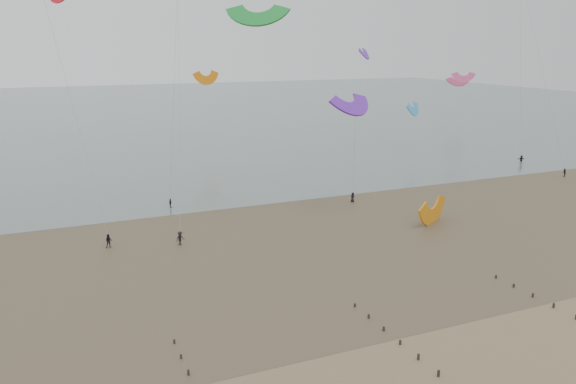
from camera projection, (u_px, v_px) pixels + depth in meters
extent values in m
plane|color=brown|center=(387.00, 380.00, 43.50)|extent=(500.00, 500.00, 0.00)
plane|color=#475654|center=(109.00, 111.00, 221.45)|extent=(500.00, 500.00, 0.00)
plane|color=#473A28|center=(243.00, 240.00, 74.64)|extent=(500.00, 500.00, 0.00)
ellipsoid|color=slate|center=(114.00, 304.00, 56.25)|extent=(23.60, 14.36, 0.01)
ellipsoid|color=slate|center=(314.00, 223.00, 81.86)|extent=(33.64, 18.32, 0.01)
ellipsoid|color=slate|center=(527.00, 212.00, 87.26)|extent=(19.65, 13.67, 0.01)
cube|color=black|center=(188.00, 373.00, 44.14)|extent=(0.16, 0.16, 0.51)
cube|color=black|center=(181.00, 357.00, 46.48)|extent=(0.16, 0.16, 0.48)
cube|color=black|center=(174.00, 342.00, 48.83)|extent=(0.16, 0.16, 0.45)
cube|color=black|center=(439.00, 374.00, 43.93)|extent=(0.16, 0.16, 0.59)
cube|color=black|center=(418.00, 357.00, 46.27)|extent=(0.16, 0.16, 0.57)
cube|color=black|center=(400.00, 343.00, 48.62)|extent=(0.16, 0.16, 0.54)
cube|color=black|center=(384.00, 329.00, 50.96)|extent=(0.16, 0.16, 0.51)
cube|color=black|center=(369.00, 317.00, 53.31)|extent=(0.16, 0.16, 0.48)
cube|color=black|center=(355.00, 305.00, 55.65)|extent=(0.16, 0.16, 0.45)
cube|color=black|center=(576.00, 317.00, 53.10)|extent=(0.16, 0.16, 0.57)
cube|color=black|center=(554.00, 306.00, 55.44)|extent=(0.16, 0.16, 0.54)
cube|color=black|center=(533.00, 295.00, 57.79)|extent=(0.16, 0.16, 0.51)
cube|color=black|center=(514.00, 286.00, 60.14)|extent=(0.16, 0.16, 0.48)
cube|color=black|center=(496.00, 277.00, 62.48)|extent=(0.16, 0.16, 0.45)
imported|color=black|center=(353.00, 197.00, 92.84)|extent=(0.82, 0.94, 1.63)
imported|color=black|center=(109.00, 241.00, 71.72)|extent=(0.96, 0.79, 1.83)
imported|color=black|center=(521.00, 159.00, 122.92)|extent=(1.77, 0.87, 1.83)
imported|color=black|center=(180.00, 238.00, 72.71)|extent=(1.37, 1.11, 1.85)
imported|color=black|center=(564.00, 173.00, 110.45)|extent=(1.01, 1.02, 1.66)
imported|color=black|center=(170.00, 203.00, 89.55)|extent=(0.76, 0.94, 1.49)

